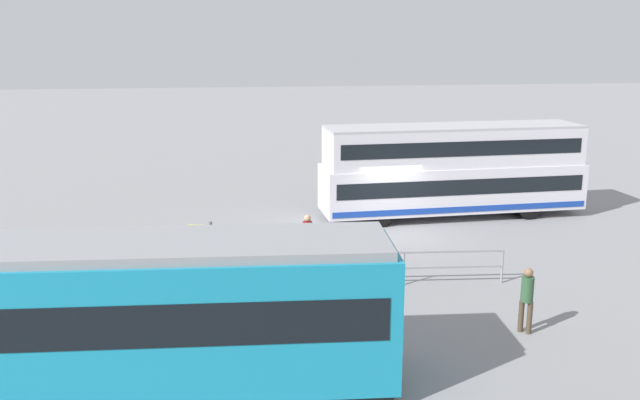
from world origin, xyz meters
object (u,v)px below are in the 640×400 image
object	(u,v)px
tram_yellow	(64,316)
pedestrian_near_railing	(308,236)
info_sign	(211,244)
double_decker_bus	(452,170)
pedestrian_crossing	(527,296)

from	to	relation	value
tram_yellow	pedestrian_near_railing	bearing A→B (deg)	-129.20
pedestrian_near_railing	info_sign	bearing A→B (deg)	37.92
double_decker_bus	pedestrian_near_railing	distance (m)	8.82
pedestrian_near_railing	info_sign	distance (m)	4.02
pedestrian_near_railing	pedestrian_crossing	size ratio (longest dim) A/B	0.99
info_sign	tram_yellow	bearing A→B (deg)	59.42
pedestrian_crossing	info_sign	xyz separation A→B (m)	(8.01, -3.71, 0.60)
tram_yellow	double_decker_bus	bearing A→B (deg)	-135.02
double_decker_bus	pedestrian_crossing	xyz separation A→B (m)	(1.98, 11.61, -0.98)
pedestrian_near_railing	double_decker_bus	bearing A→B (deg)	-141.47
tram_yellow	pedestrian_crossing	bearing A→B (deg)	-172.85
tram_yellow	pedestrian_near_railing	xyz separation A→B (m)	(-6.14, -7.53, -0.73)
double_decker_bus	pedestrian_crossing	size ratio (longest dim) A/B	6.37
double_decker_bus	tram_yellow	xyz separation A→B (m)	(13.00, 12.99, -0.26)
pedestrian_crossing	info_sign	bearing A→B (deg)	-24.83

